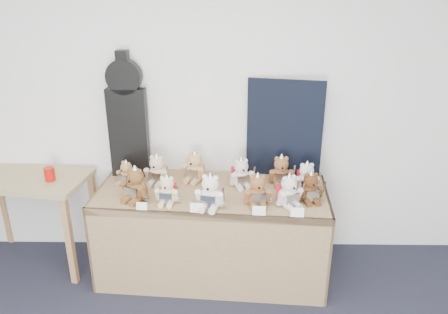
{
  "coord_description": "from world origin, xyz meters",
  "views": [
    {
      "loc": [
        0.3,
        -1.02,
        2.3
      ],
      "look_at": [
        0.26,
        1.99,
        1.09
      ],
      "focal_mm": 35.0,
      "sensor_mm": 36.0,
      "label": 1
    }
  ],
  "objects_px": {
    "teddy_front_left": "(167,191)",
    "teddy_front_centre": "(210,193)",
    "side_table": "(29,191)",
    "teddy_front_far_right": "(289,192)",
    "teddy_front_end": "(311,189)",
    "teddy_back_left": "(157,171)",
    "teddy_back_far_left": "(126,174)",
    "teddy_back_centre_left": "(195,168)",
    "display_table": "(211,213)",
    "teddy_back_centre_right": "(241,174)",
    "red_cup": "(50,174)",
    "guitar_case": "(127,117)",
    "teddy_front_far_left": "(136,186)",
    "teddy_back_right": "(281,172)",
    "teddy_back_end": "(306,178)",
    "teddy_front_right": "(257,191)"
  },
  "relations": [
    {
      "from": "guitar_case",
      "to": "teddy_back_far_left",
      "type": "xyz_separation_m",
      "value": [
        -0.0,
        -0.18,
        -0.43
      ]
    },
    {
      "from": "teddy_front_left",
      "to": "teddy_front_centre",
      "type": "bearing_deg",
      "value": -5.67
    },
    {
      "from": "display_table",
      "to": "teddy_back_centre_left",
      "type": "relative_size",
      "value": 6.66
    },
    {
      "from": "teddy_back_far_left",
      "to": "red_cup",
      "type": "bearing_deg",
      "value": -142.91
    },
    {
      "from": "display_table",
      "to": "teddy_back_centre_right",
      "type": "relative_size",
      "value": 7.02
    },
    {
      "from": "guitar_case",
      "to": "teddy_front_right",
      "type": "bearing_deg",
      "value": -24.74
    },
    {
      "from": "side_table",
      "to": "teddy_front_left",
      "type": "bearing_deg",
      "value": -6.53
    },
    {
      "from": "teddy_front_centre",
      "to": "teddy_back_right",
      "type": "distance_m",
      "value": 0.69
    },
    {
      "from": "side_table",
      "to": "guitar_case",
      "type": "distance_m",
      "value": 1.04
    },
    {
      "from": "teddy_front_right",
      "to": "teddy_front_end",
      "type": "xyz_separation_m",
      "value": [
        0.4,
        0.06,
        -0.0
      ]
    },
    {
      "from": "guitar_case",
      "to": "teddy_front_end",
      "type": "distance_m",
      "value": 1.57
    },
    {
      "from": "teddy_back_left",
      "to": "teddy_back_far_left",
      "type": "bearing_deg",
      "value": -166.04
    },
    {
      "from": "teddy_back_end",
      "to": "teddy_front_far_left",
      "type": "bearing_deg",
      "value": -175.19
    },
    {
      "from": "teddy_back_centre_left",
      "to": "teddy_back_right",
      "type": "relative_size",
      "value": 1.02
    },
    {
      "from": "teddy_front_far_right",
      "to": "teddy_back_centre_right",
      "type": "relative_size",
      "value": 1.02
    },
    {
      "from": "guitar_case",
      "to": "teddy_front_far_left",
      "type": "xyz_separation_m",
      "value": [
        0.13,
        -0.47,
        -0.39
      ]
    },
    {
      "from": "red_cup",
      "to": "teddy_back_end",
      "type": "bearing_deg",
      "value": -1.26
    },
    {
      "from": "display_table",
      "to": "teddy_back_far_left",
      "type": "xyz_separation_m",
      "value": [
        -0.69,
        0.19,
        0.25
      ]
    },
    {
      "from": "teddy_front_end",
      "to": "teddy_back_far_left",
      "type": "bearing_deg",
      "value": 159.04
    },
    {
      "from": "teddy_front_far_left",
      "to": "teddy_back_end",
      "type": "bearing_deg",
      "value": 36.42
    },
    {
      "from": "teddy_back_left",
      "to": "teddy_back_right",
      "type": "relative_size",
      "value": 1.01
    },
    {
      "from": "guitar_case",
      "to": "teddy_back_end",
      "type": "bearing_deg",
      "value": -8.77
    },
    {
      "from": "teddy_front_far_right",
      "to": "teddy_back_centre_right",
      "type": "distance_m",
      "value": 0.47
    },
    {
      "from": "teddy_front_far_left",
      "to": "teddy_back_centre_right",
      "type": "height_order",
      "value": "teddy_front_far_left"
    },
    {
      "from": "side_table",
      "to": "teddy_back_centre_right",
      "type": "relative_size",
      "value": 3.9
    },
    {
      "from": "red_cup",
      "to": "teddy_front_centre",
      "type": "distance_m",
      "value": 1.35
    },
    {
      "from": "side_table",
      "to": "teddy_front_far_right",
      "type": "relative_size",
      "value": 3.82
    },
    {
      "from": "side_table",
      "to": "teddy_back_centre_left",
      "type": "relative_size",
      "value": 3.71
    },
    {
      "from": "teddy_front_centre",
      "to": "teddy_front_right",
      "type": "relative_size",
      "value": 1.07
    },
    {
      "from": "red_cup",
      "to": "teddy_back_far_left",
      "type": "relative_size",
      "value": 0.5
    },
    {
      "from": "teddy_back_end",
      "to": "teddy_back_far_left",
      "type": "relative_size",
      "value": 1.2
    },
    {
      "from": "teddy_back_centre_right",
      "to": "teddy_front_centre",
      "type": "bearing_deg",
      "value": -139.08
    },
    {
      "from": "red_cup",
      "to": "teddy_back_right",
      "type": "xyz_separation_m",
      "value": [
        1.86,
        0.06,
        0.01
      ]
    },
    {
      "from": "guitar_case",
      "to": "teddy_back_far_left",
      "type": "distance_m",
      "value": 0.46
    },
    {
      "from": "teddy_back_centre_right",
      "to": "teddy_front_right",
      "type": "bearing_deg",
      "value": -87.28
    },
    {
      "from": "teddy_front_far_right",
      "to": "teddy_front_end",
      "type": "xyz_separation_m",
      "value": [
        0.17,
        0.07,
        -0.0
      ]
    },
    {
      "from": "teddy_front_end",
      "to": "teddy_front_right",
      "type": "bearing_deg",
      "value": 179.55
    },
    {
      "from": "side_table",
      "to": "teddy_back_far_left",
      "type": "relative_size",
      "value": 4.73
    },
    {
      "from": "teddy_back_right",
      "to": "teddy_front_end",
      "type": "bearing_deg",
      "value": -59.59
    },
    {
      "from": "teddy_front_centre",
      "to": "teddy_front_left",
      "type": "bearing_deg",
      "value": -178.99
    },
    {
      "from": "teddy_back_left",
      "to": "teddy_back_far_left",
      "type": "relative_size",
      "value": 1.27
    },
    {
      "from": "display_table",
      "to": "teddy_front_centre",
      "type": "height_order",
      "value": "teddy_front_centre"
    },
    {
      "from": "display_table",
      "to": "guitar_case",
      "type": "relative_size",
      "value": 1.79
    },
    {
      "from": "side_table",
      "to": "teddy_front_right",
      "type": "relative_size",
      "value": 3.79
    },
    {
      "from": "teddy_front_left",
      "to": "teddy_back_left",
      "type": "xyz_separation_m",
      "value": [
        -0.13,
        0.33,
        0.01
      ]
    },
    {
      "from": "red_cup",
      "to": "teddy_front_far_right",
      "type": "xyz_separation_m",
      "value": [
        1.88,
        -0.3,
        0.0
      ]
    },
    {
      "from": "red_cup",
      "to": "teddy_front_end",
      "type": "xyz_separation_m",
      "value": [
        2.05,
        -0.23,
        -0.0
      ]
    },
    {
      "from": "teddy_back_left",
      "to": "teddy_back_end",
      "type": "xyz_separation_m",
      "value": [
        1.19,
        -0.11,
        -0.01
      ]
    },
    {
      "from": "red_cup",
      "to": "teddy_back_end",
      "type": "xyz_separation_m",
      "value": [
        2.05,
        -0.05,
        0.0
      ]
    },
    {
      "from": "teddy_front_far_right",
      "to": "teddy_back_far_left",
      "type": "height_order",
      "value": "teddy_front_far_right"
    }
  ]
}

